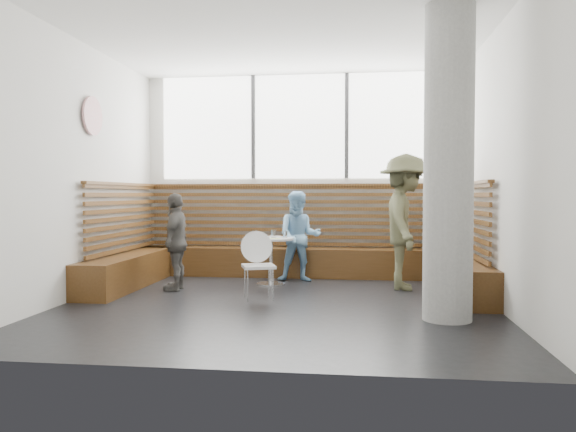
# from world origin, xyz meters

# --- Properties ---
(room) EXTENTS (5.00, 5.00, 3.20)m
(room) POSITION_xyz_m (0.00, 0.00, 1.60)
(room) COLOR silver
(room) RESTS_ON ground
(booth) EXTENTS (5.00, 2.50, 1.44)m
(booth) POSITION_xyz_m (0.00, 1.77, 0.41)
(booth) COLOR #412710
(booth) RESTS_ON ground
(concrete_column) EXTENTS (0.50, 0.50, 3.20)m
(concrete_column) POSITION_xyz_m (1.85, -0.60, 1.60)
(concrete_column) COLOR gray
(concrete_column) RESTS_ON ground
(wall_art) EXTENTS (0.03, 0.50, 0.50)m
(wall_art) POSITION_xyz_m (-2.46, 0.40, 2.30)
(wall_art) COLOR white
(wall_art) RESTS_ON room
(cafe_table) EXTENTS (0.65, 0.65, 0.67)m
(cafe_table) POSITION_xyz_m (-0.30, 1.40, 0.48)
(cafe_table) COLOR silver
(cafe_table) RESTS_ON ground
(cafe_chair) EXTENTS (0.40, 0.39, 0.83)m
(cafe_chair) POSITION_xyz_m (-0.27, 0.33, 0.49)
(cafe_chair) COLOR white
(cafe_chair) RESTS_ON ground
(adult_man) EXTENTS (0.74, 1.22, 1.84)m
(adult_man) POSITION_xyz_m (1.57, 1.26, 0.92)
(adult_man) COLOR brown
(adult_man) RESTS_ON ground
(child_back) EXTENTS (0.70, 0.57, 1.34)m
(child_back) POSITION_xyz_m (0.07, 1.75, 0.67)
(child_back) COLOR #7BAED6
(child_back) RESTS_ON ground
(child_left) EXTENTS (0.35, 0.78, 1.31)m
(child_left) POSITION_xyz_m (-1.50, 0.82, 0.65)
(child_left) COLOR #504D48
(child_left) RESTS_ON ground
(plate_near) EXTENTS (0.20, 0.20, 0.01)m
(plate_near) POSITION_xyz_m (-0.46, 1.49, 0.68)
(plate_near) COLOR white
(plate_near) RESTS_ON cafe_table
(plate_far) EXTENTS (0.20, 0.20, 0.01)m
(plate_far) POSITION_xyz_m (-0.26, 1.54, 0.68)
(plate_far) COLOR white
(plate_far) RESTS_ON cafe_table
(glass_left) EXTENTS (0.07, 0.07, 0.11)m
(glass_left) POSITION_xyz_m (-0.51, 1.30, 0.73)
(glass_left) COLOR white
(glass_left) RESTS_ON cafe_table
(glass_mid) EXTENTS (0.07, 0.07, 0.12)m
(glass_mid) POSITION_xyz_m (-0.25, 1.32, 0.73)
(glass_mid) COLOR white
(glass_mid) RESTS_ON cafe_table
(glass_right) EXTENTS (0.06, 0.06, 0.10)m
(glass_right) POSITION_xyz_m (-0.09, 1.40, 0.72)
(glass_right) COLOR white
(glass_right) RESTS_ON cafe_table
(menu_card) EXTENTS (0.19, 0.14, 0.00)m
(menu_card) POSITION_xyz_m (-0.24, 1.25, 0.67)
(menu_card) COLOR #A5C64C
(menu_card) RESTS_ON cafe_table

